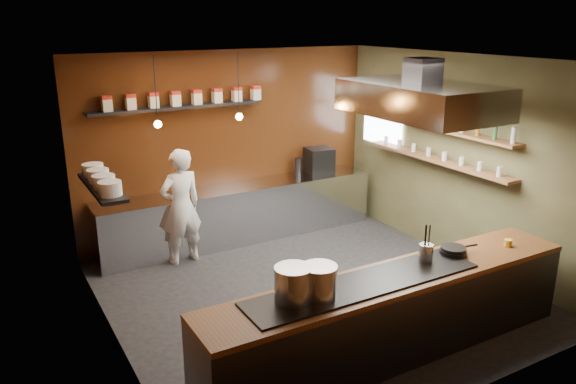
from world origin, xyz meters
TOP-DOWN VIEW (x-y plane):
  - floor at (0.00, 0.00)m, footprint 5.00×5.00m
  - back_wall at (0.00, 2.50)m, footprint 5.00×0.00m
  - left_wall at (-2.50, 0.00)m, footprint 0.00×5.00m
  - right_wall at (2.50, 0.00)m, footprint 0.00×5.00m
  - ceiling at (0.00, 0.00)m, footprint 5.00×5.00m
  - window_pane at (2.45, 1.70)m, footprint 0.00×1.00m
  - prep_counter at (0.00, 2.17)m, footprint 4.60×0.65m
  - pass_counter at (-0.00, -1.60)m, footprint 4.40×0.72m
  - tin_shelf at (-0.90, 2.36)m, footprint 2.60×0.26m
  - plate_shelf at (-2.34, 1.00)m, footprint 0.30×1.40m
  - bottle_shelf_upper at (2.34, 0.30)m, footprint 0.26×2.80m
  - bottle_shelf_lower at (2.34, 0.30)m, footprint 0.26×2.80m
  - extractor_hood at (1.30, -0.40)m, footprint 1.20×2.00m
  - pendant_left at (-1.40, 1.70)m, footprint 0.10×0.10m
  - pendant_right at (-0.20, 1.70)m, footprint 0.10×0.10m
  - storage_tins at (-0.75, 2.36)m, footprint 2.43×0.13m
  - plate_stacks at (-2.34, 1.00)m, footprint 0.26×1.16m
  - bottles at (2.34, 0.30)m, footprint 0.06×2.66m
  - wine_glasses at (2.34, 0.30)m, footprint 0.07×2.37m
  - stockpot_large at (-1.22, -1.58)m, footprint 0.47×0.47m
  - stockpot_small at (-0.96, -1.62)m, footprint 0.42×0.42m
  - utensil_crock at (0.48, -1.52)m, footprint 0.19×0.19m
  - frying_pan at (0.91, -1.51)m, footprint 0.47×0.30m
  - butter_jar at (1.65, -1.64)m, footprint 0.12×0.12m
  - espresso_machine at (1.54, 2.24)m, footprint 0.48×0.47m
  - chef at (-1.12, 1.78)m, footprint 0.68×0.49m

SIDE VIEW (x-z plane):
  - floor at x=0.00m, z-range 0.00..0.00m
  - prep_counter at x=0.00m, z-range 0.00..0.90m
  - pass_counter at x=0.00m, z-range 0.00..0.94m
  - chef at x=-1.12m, z-range 0.00..1.72m
  - butter_jar at x=1.65m, z-range 0.92..1.00m
  - frying_pan at x=0.91m, z-range 0.94..1.02m
  - utensil_crock at x=0.48m, z-range 0.94..1.14m
  - stockpot_small at x=-0.96m, z-range 0.94..1.26m
  - stockpot_large at x=-1.22m, z-range 0.94..1.29m
  - espresso_machine at x=1.54m, z-range 0.90..1.33m
  - bottle_shelf_lower at x=2.34m, z-range 1.43..1.47m
  - back_wall at x=0.00m, z-range -1.00..4.00m
  - left_wall at x=-2.50m, z-range -1.00..4.00m
  - right_wall at x=2.50m, z-range -1.00..4.00m
  - wine_glasses at x=2.34m, z-range 1.47..1.60m
  - plate_shelf at x=-2.34m, z-range 1.53..1.57m
  - plate_stacks at x=-2.34m, z-range 1.57..1.73m
  - window_pane at x=2.45m, z-range 1.40..2.40m
  - bottle_shelf_upper at x=2.34m, z-range 1.90..1.94m
  - bottles at x=2.34m, z-range 1.94..2.18m
  - pendant_left at x=-1.40m, z-range 1.68..2.63m
  - pendant_right at x=-0.20m, z-range 1.68..2.63m
  - tin_shelf at x=-0.90m, z-range 2.18..2.22m
  - storage_tins at x=-0.75m, z-range 2.22..2.44m
  - extractor_hood at x=1.30m, z-range 2.15..2.87m
  - ceiling at x=0.00m, z-range 3.00..3.00m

